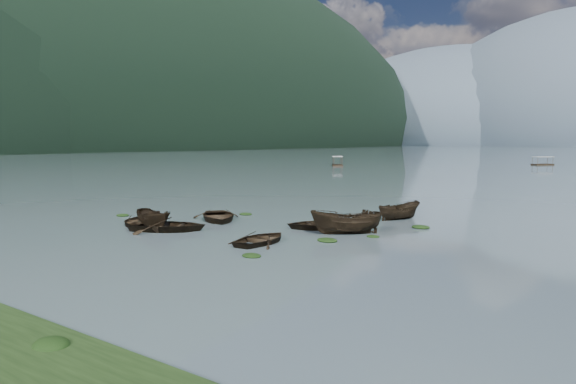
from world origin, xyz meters
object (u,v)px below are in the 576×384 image
Objects in this scene: rowboat_3 at (262,243)px; pontoon_centre at (542,165)px; pontoon_left at (337,166)px; rowboat_0 at (139,224)px.

pontoon_centre is (-4.02, 117.03, 0.00)m from rowboat_3.
pontoon_centre is at bearing 7.26° from pontoon_left.
pontoon_left is at bearing 79.00° from rowboat_0.
rowboat_0 is 0.78× the size of pontoon_centre.
pontoon_left is 51.35m from pontoon_centre.
rowboat_3 is 117.10m from pontoon_centre.
rowboat_0 is at bearing -3.44° from rowboat_3.
pontoon_centre is at bearing -90.19° from rowboat_3.
pontoon_centre is at bearing 54.54° from rowboat_0.
pontoon_centre is (39.17, 33.20, 0.00)m from pontoon_left.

